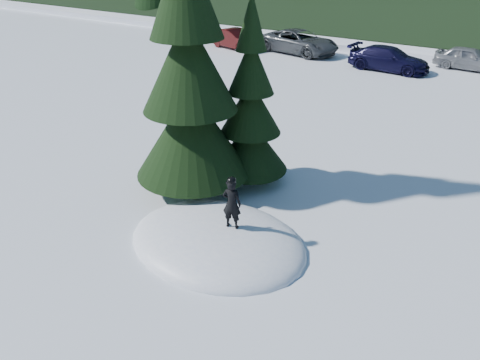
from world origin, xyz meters
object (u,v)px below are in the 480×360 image
Objects in this scene: car_1 at (236,39)px; car_4 at (469,58)px; car_3 at (389,59)px; car_2 at (299,42)px; spruce_tall at (189,76)px; child_skier at (232,204)px; car_0 at (193,30)px; spruce_short at (251,114)px.

car_4 is at bearing -65.71° from car_1.
car_3 reaches higher than car_4.
car_4 is (3.64, 2.74, -0.02)m from car_3.
car_3 is at bearing 130.70° from car_4.
car_1 is 0.74× the size of car_2.
child_skier is at bearing -32.94° from spruce_tall.
car_3 is at bearing -96.76° from child_skier.
car_2 is (8.77, 0.13, 0.08)m from car_0.
car_2 reaches higher than car_1.
child_skier reaches higher than car_3.
spruce_tall is 3.72m from child_skier.
spruce_short is 15.74m from car_3.
car_1 is 4.34m from car_2.
car_2 is at bearing 109.35° from spruce_tall.
car_2 reaches higher than car_3.
car_0 is 18.71m from car_4.
spruce_tall reaches higher than spruce_short.
car_2 is at bearing -103.02° from car_0.
spruce_short is at bearing 54.46° from spruce_tall.
car_2 is 1.18× the size of car_3.
car_4 is at bearing -70.74° from car_2.
car_0 reaches higher than car_4.
car_0 is 1.04× the size of car_4.
child_skier reaches higher than car_1.
spruce_short is 18.60m from car_4.
car_1 is (-13.08, 18.67, -0.45)m from child_skier.
spruce_short reaches higher than car_2.
car_3 is (6.22, -1.16, -0.08)m from car_2.
car_2 is (4.19, 1.15, 0.09)m from car_1.
car_0 reaches higher than car_1.
spruce_short is 19.52m from car_1.
spruce_short is at bearing -149.73° from car_0.
car_0 is (-16.16, 16.67, -1.45)m from spruce_short.
spruce_tall is 20.26m from car_4.
car_1 is (-11.58, 15.65, -1.46)m from spruce_short.
spruce_tall is 2.34× the size of car_4.
car_2 is (-8.89, 19.82, -0.36)m from child_skier.
car_0 is 15.03m from car_3.
car_0 is at bearing 134.12° from spruce_short.
car_0 is at bearing 100.99° from car_2.
spruce_tall reaches higher than car_3.
spruce_short is 3.52m from child_skier.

